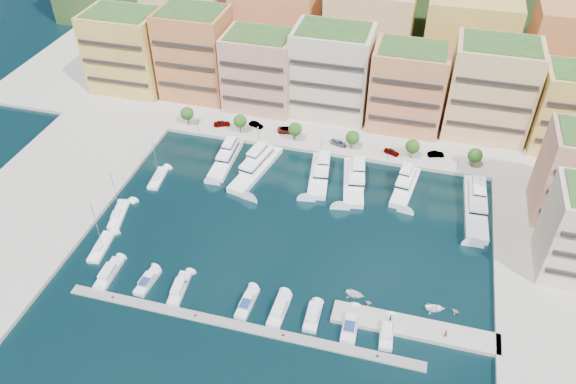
% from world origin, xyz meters
% --- Properties ---
extents(ground, '(400.00, 400.00, 0.00)m').
position_xyz_m(ground, '(0.00, 0.00, 0.00)').
color(ground, black).
rests_on(ground, ground).
extents(north_quay, '(220.00, 64.00, 2.00)m').
position_xyz_m(north_quay, '(0.00, 62.00, 0.00)').
color(north_quay, '#9E998E').
rests_on(north_quay, ground).
extents(west_quay, '(34.00, 76.00, 2.00)m').
position_xyz_m(west_quay, '(-62.00, -8.00, 0.00)').
color(west_quay, '#9E998E').
rests_on(west_quay, ground).
extents(hillside, '(240.00, 40.00, 58.00)m').
position_xyz_m(hillside, '(0.00, 110.00, 0.00)').
color(hillside, '#1E3816').
rests_on(hillside, ground).
extents(south_pontoon, '(72.00, 2.20, 0.35)m').
position_xyz_m(south_pontoon, '(-3.00, -30.00, 0.00)').
color(south_pontoon, gray).
rests_on(south_pontoon, ground).
extents(finger_pier, '(32.00, 5.00, 2.00)m').
position_xyz_m(finger_pier, '(30.00, -22.00, 0.00)').
color(finger_pier, '#9E998E').
rests_on(finger_pier, ground).
extents(apartment_0, '(22.00, 16.50, 24.80)m').
position_xyz_m(apartment_0, '(-66.00, 49.99, 13.31)').
color(apartment_0, '#E1BA52').
rests_on(apartment_0, north_quay).
extents(apartment_1, '(20.00, 16.50, 26.80)m').
position_xyz_m(apartment_1, '(-44.00, 51.99, 14.31)').
color(apartment_1, '#B2653B').
rests_on(apartment_1, north_quay).
extents(apartment_2, '(20.00, 15.50, 22.80)m').
position_xyz_m(apartment_2, '(-23.00, 49.99, 12.31)').
color(apartment_2, tan).
rests_on(apartment_2, north_quay).
extents(apartment_3, '(22.00, 16.50, 25.80)m').
position_xyz_m(apartment_3, '(-2.00, 51.99, 13.81)').
color(apartment_3, beige).
rests_on(apartment_3, north_quay).
extents(apartment_4, '(20.00, 15.50, 23.80)m').
position_xyz_m(apartment_4, '(20.00, 49.99, 12.81)').
color(apartment_4, '#E08154').
rests_on(apartment_4, north_quay).
extents(apartment_5, '(22.00, 16.50, 26.80)m').
position_xyz_m(apartment_5, '(42.00, 51.99, 14.31)').
color(apartment_5, tan).
rests_on(apartment_5, north_quay).
extents(apartment_6, '(20.00, 15.50, 22.80)m').
position_xyz_m(apartment_6, '(64.00, 49.99, 12.31)').
color(apartment_6, '#E1BA52').
rests_on(apartment_6, north_quay).
extents(backblock_0, '(26.00, 18.00, 30.00)m').
position_xyz_m(backblock_0, '(-55.00, 74.00, 16.00)').
color(backblock_0, beige).
rests_on(backblock_0, north_quay).
extents(backblock_1, '(26.00, 18.00, 30.00)m').
position_xyz_m(backblock_1, '(-25.00, 74.00, 16.00)').
color(backblock_1, '#E08154').
rests_on(backblock_1, north_quay).
extents(backblock_2, '(26.00, 18.00, 30.00)m').
position_xyz_m(backblock_2, '(5.00, 74.00, 16.00)').
color(backblock_2, tan).
rests_on(backblock_2, north_quay).
extents(backblock_3, '(26.00, 18.00, 30.00)m').
position_xyz_m(backblock_3, '(35.00, 74.00, 16.00)').
color(backblock_3, '#E1BA52').
rests_on(backblock_3, north_quay).
extents(backblock_4, '(26.00, 18.00, 30.00)m').
position_xyz_m(backblock_4, '(65.00, 74.00, 16.00)').
color(backblock_4, '#B2653B').
rests_on(backblock_4, north_quay).
extents(tree_0, '(3.80, 3.80, 5.65)m').
position_xyz_m(tree_0, '(-40.00, 33.50, 4.74)').
color(tree_0, '#473323').
rests_on(tree_0, north_quay).
extents(tree_1, '(3.80, 3.80, 5.65)m').
position_xyz_m(tree_1, '(-24.00, 33.50, 4.74)').
color(tree_1, '#473323').
rests_on(tree_1, north_quay).
extents(tree_2, '(3.80, 3.80, 5.65)m').
position_xyz_m(tree_2, '(-8.00, 33.50, 4.74)').
color(tree_2, '#473323').
rests_on(tree_2, north_quay).
extents(tree_3, '(3.80, 3.80, 5.65)m').
position_xyz_m(tree_3, '(8.00, 33.50, 4.74)').
color(tree_3, '#473323').
rests_on(tree_3, north_quay).
extents(tree_4, '(3.80, 3.80, 5.65)m').
position_xyz_m(tree_4, '(24.00, 33.50, 4.74)').
color(tree_4, '#473323').
rests_on(tree_4, north_quay).
extents(tree_5, '(3.80, 3.80, 5.65)m').
position_xyz_m(tree_5, '(40.00, 33.50, 4.74)').
color(tree_5, '#473323').
rests_on(tree_5, north_quay).
extents(lamppost_0, '(0.30, 0.30, 4.20)m').
position_xyz_m(lamppost_0, '(-36.00, 31.20, 3.83)').
color(lamppost_0, black).
rests_on(lamppost_0, north_quay).
extents(lamppost_1, '(0.30, 0.30, 4.20)m').
position_xyz_m(lamppost_1, '(-18.00, 31.20, 3.83)').
color(lamppost_1, black).
rests_on(lamppost_1, north_quay).
extents(lamppost_2, '(0.30, 0.30, 4.20)m').
position_xyz_m(lamppost_2, '(0.00, 31.20, 3.83)').
color(lamppost_2, black).
rests_on(lamppost_2, north_quay).
extents(lamppost_3, '(0.30, 0.30, 4.20)m').
position_xyz_m(lamppost_3, '(18.00, 31.20, 3.83)').
color(lamppost_3, black).
rests_on(lamppost_3, north_quay).
extents(lamppost_4, '(0.30, 0.30, 4.20)m').
position_xyz_m(lamppost_4, '(36.00, 31.20, 3.83)').
color(lamppost_4, black).
rests_on(lamppost_4, north_quay).
extents(yacht_1, '(4.77, 17.91, 7.30)m').
position_xyz_m(yacht_1, '(-23.69, 20.80, 1.09)').
color(yacht_1, white).
rests_on(yacht_1, ground).
extents(yacht_2, '(9.02, 22.16, 7.30)m').
position_xyz_m(yacht_2, '(-14.68, 19.09, 1.21)').
color(yacht_2, white).
rests_on(yacht_2, ground).
extents(yacht_3, '(7.02, 18.61, 7.30)m').
position_xyz_m(yacht_3, '(1.96, 20.69, 1.21)').
color(yacht_3, white).
rests_on(yacht_3, ground).
extents(yacht_4, '(8.13, 19.76, 7.30)m').
position_xyz_m(yacht_4, '(10.95, 20.16, 1.09)').
color(yacht_4, white).
rests_on(yacht_4, ground).
extents(yacht_5, '(6.39, 16.81, 7.30)m').
position_xyz_m(yacht_5, '(23.90, 21.50, 1.21)').
color(yacht_5, white).
rests_on(yacht_5, ground).
extents(yacht_6, '(5.98, 23.90, 7.30)m').
position_xyz_m(yacht_6, '(41.00, 18.14, 1.21)').
color(yacht_6, white).
rests_on(yacht_6, ground).
extents(cruiser_0, '(2.96, 9.10, 2.55)m').
position_xyz_m(cruiser_0, '(-33.80, -24.60, 0.55)').
color(cruiser_0, silver).
rests_on(cruiser_0, ground).
extents(cruiser_1, '(3.08, 7.75, 2.66)m').
position_xyz_m(cruiser_1, '(-24.87, -24.60, 0.57)').
color(cruiser_1, silver).
rests_on(cruiser_1, ground).
extents(cruiser_2, '(3.37, 9.17, 2.55)m').
position_xyz_m(cruiser_2, '(-17.68, -24.60, 0.55)').
color(cruiser_2, silver).
rests_on(cruiser_2, ground).
extents(cruiser_4, '(2.95, 8.25, 2.66)m').
position_xyz_m(cruiser_4, '(-3.00, -24.61, 0.57)').
color(cruiser_4, silver).
rests_on(cruiser_4, ground).
extents(cruiser_5, '(3.14, 8.76, 2.55)m').
position_xyz_m(cruiser_5, '(3.72, -24.59, 0.55)').
color(cruiser_5, silver).
rests_on(cruiser_5, ground).
extents(cruiser_6, '(2.88, 7.13, 2.55)m').
position_xyz_m(cruiser_6, '(10.50, -24.58, 0.55)').
color(cruiser_6, silver).
rests_on(cruiser_6, ground).
extents(cruiser_7, '(3.10, 8.44, 2.66)m').
position_xyz_m(cruiser_7, '(17.98, -24.61, 0.57)').
color(cruiser_7, silver).
rests_on(cruiser_7, ground).
extents(cruiser_8, '(3.02, 7.91, 2.55)m').
position_xyz_m(cruiser_8, '(24.96, -24.58, 0.55)').
color(cruiser_8, silver).
rests_on(cruiser_8, ground).
extents(sailboat_0, '(3.84, 9.80, 13.20)m').
position_xyz_m(sailboat_0, '(-39.46, -17.77, 0.31)').
color(sailboat_0, white).
rests_on(sailboat_0, ground).
extents(sailboat_1, '(4.99, 10.63, 13.20)m').
position_xyz_m(sailboat_1, '(-41.00, -6.83, 0.31)').
color(sailboat_1, white).
rests_on(sailboat_1, ground).
extents(sailboat_2, '(3.57, 9.14, 13.20)m').
position_xyz_m(sailboat_2, '(-38.01, 8.42, 0.31)').
color(sailboat_2, white).
rests_on(sailboat_2, ground).
extents(tender_3, '(2.09, 1.98, 0.87)m').
position_xyz_m(tender_3, '(37.54, -15.64, 0.44)').
color(tender_3, beige).
rests_on(tender_3, ground).
extents(tender_1, '(1.68, 1.53, 0.75)m').
position_xyz_m(tender_1, '(20.55, -17.93, 0.38)').
color(tender_1, beige).
rests_on(tender_1, ground).
extents(tender_0, '(4.26, 3.31, 0.81)m').
position_xyz_m(tender_0, '(17.48, -16.60, 0.41)').
color(tender_0, silver).
rests_on(tender_0, ground).
extents(tender_2, '(4.36, 3.45, 0.81)m').
position_xyz_m(tender_2, '(33.55, -16.03, 0.41)').
color(tender_2, white).
rests_on(tender_2, ground).
extents(car_0, '(5.06, 3.67, 1.60)m').
position_xyz_m(car_0, '(-30.38, 35.40, 1.80)').
color(car_0, gray).
rests_on(car_0, north_quay).
extents(car_1, '(4.58, 2.85, 1.43)m').
position_xyz_m(car_1, '(-20.62, 37.41, 1.71)').
color(car_1, gray).
rests_on(car_1, north_quay).
extents(car_2, '(6.11, 3.66, 1.59)m').
position_xyz_m(car_2, '(-11.10, 37.06, 1.80)').
color(car_2, gray).
rests_on(car_2, north_quay).
extents(car_3, '(4.94, 3.15, 1.33)m').
position_xyz_m(car_3, '(4.18, 34.43, 1.67)').
color(car_3, gray).
rests_on(car_3, north_quay).
extents(car_4, '(4.52, 3.02, 1.43)m').
position_xyz_m(car_4, '(18.79, 34.00, 1.72)').
color(car_4, gray).
rests_on(car_4, north_quay).
extents(car_5, '(4.60, 2.73, 1.43)m').
position_xyz_m(car_5, '(30.38, 35.94, 1.72)').
color(car_5, gray).
rests_on(car_5, north_quay).
extents(person_0, '(0.52, 0.70, 1.76)m').
position_xyz_m(person_0, '(25.24, -21.87, 1.88)').
color(person_0, '#212443').
rests_on(person_0, finger_pier).
extents(person_1, '(1.02, 0.96, 1.68)m').
position_xyz_m(person_1, '(35.61, -22.89, 1.84)').
color(person_1, '#4E3D2F').
rests_on(person_1, finger_pier).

